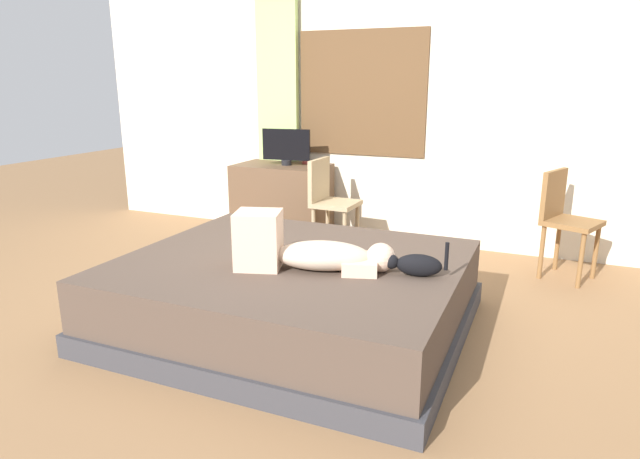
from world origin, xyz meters
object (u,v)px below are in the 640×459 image
object	(u,v)px
cat	(416,265)
tv_monitor	(286,146)
chair_spare	(564,215)
chair_by_desk	(329,198)
cup	(306,159)
person_lying	(306,250)
bed	(293,293)
desk	(282,201)

from	to	relation	value
cat	tv_monitor	distance (m)	2.58
chair_spare	chair_by_desk	bearing A→B (deg)	-176.60
cup	chair_spare	xyz separation A→B (m)	(2.38, -0.30, -0.28)
person_lying	bed	bearing A→B (deg)	138.28
person_lying	chair_by_desk	size ratio (longest dim) A/B	1.08
tv_monitor	cup	distance (m)	0.25
tv_monitor	desk	bearing A→B (deg)	180.00
bed	tv_monitor	size ratio (longest dim) A/B	4.41
desk	bed	bearing A→B (deg)	-61.07
cat	chair_by_desk	size ratio (longest dim) A/B	0.41
tv_monitor	chair_by_desk	bearing A→B (deg)	-25.48
cat	chair_spare	world-z (taller)	chair_spare
bed	person_lying	xyz separation A→B (m)	(0.16, -0.14, 0.35)
bed	chair_by_desk	xyz separation A→B (m)	(-0.41, 1.58, 0.28)
cat	chair_by_desk	distance (m)	1.99
cat	tv_monitor	bearing A→B (deg)	133.29
bed	cat	distance (m)	0.84
tv_monitor	cup	xyz separation A→B (m)	(0.14, 0.15, -0.14)
cat	chair_by_desk	xyz separation A→B (m)	(-1.19, 1.59, -0.02)
tv_monitor	chair_by_desk	distance (m)	0.74
desk	chair_by_desk	size ratio (longest dim) A/B	1.05
cup	chair_by_desk	world-z (taller)	chair_by_desk
chair_by_desk	chair_spare	bearing A→B (deg)	3.40
chair_spare	cat	bearing A→B (deg)	-114.48
person_lying	desk	world-z (taller)	person_lying
person_lying	chair_by_desk	xyz separation A→B (m)	(-0.57, 1.72, -0.07)
chair_by_desk	bed	bearing A→B (deg)	-75.51
bed	chair_by_desk	distance (m)	1.66
desk	chair_spare	size ratio (longest dim) A/B	1.05
cat	tv_monitor	size ratio (longest dim) A/B	0.74
desk	tv_monitor	world-z (taller)	tv_monitor
person_lying	cat	distance (m)	0.64
tv_monitor	chair_spare	world-z (taller)	tv_monitor
person_lying	chair_by_desk	distance (m)	1.82
bed	cup	bearing A→B (deg)	112.40
person_lying	cup	distance (m)	2.36
bed	tv_monitor	distance (m)	2.20
desk	tv_monitor	size ratio (longest dim) A/B	1.88
person_lying	tv_monitor	distance (m)	2.31
bed	cat	size ratio (longest dim) A/B	5.96
bed	tv_monitor	xyz separation A→B (m)	(-0.97, 1.85, 0.69)
person_lying	cup	bearing A→B (deg)	114.63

